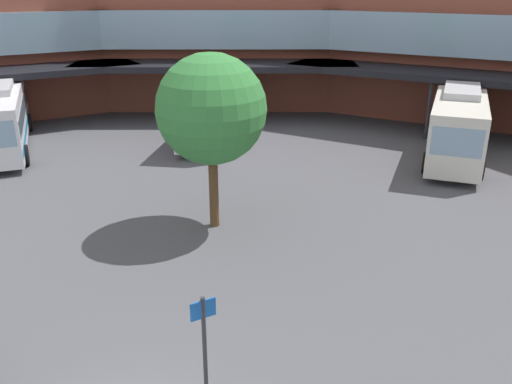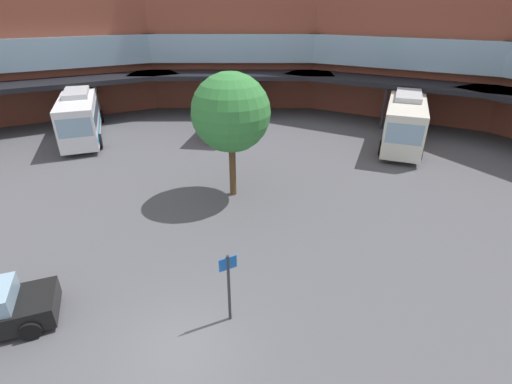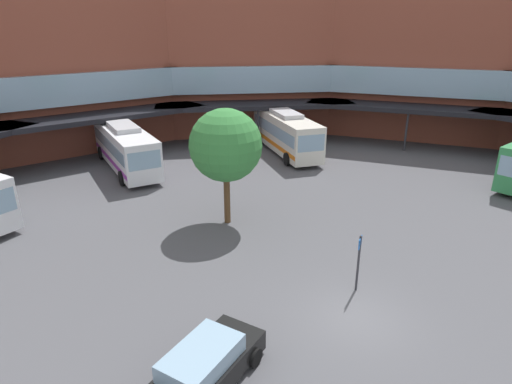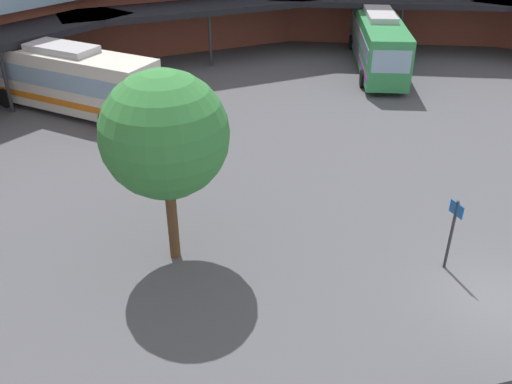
{
  "view_description": "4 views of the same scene",
  "coord_description": "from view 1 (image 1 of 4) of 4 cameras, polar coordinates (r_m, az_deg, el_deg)",
  "views": [
    {
      "loc": [
        6.53,
        -6.19,
        9.01
      ],
      "look_at": [
        -1.78,
        8.51,
        2.3
      ],
      "focal_mm": 37.63,
      "sensor_mm": 36.0,
      "label": 1
    },
    {
      "loc": [
        5.99,
        -5.67,
        9.51
      ],
      "look_at": [
        -2.22,
        8.61,
        1.11
      ],
      "focal_mm": 25.8,
      "sensor_mm": 36.0,
      "label": 2
    },
    {
      "loc": [
        -6.02,
        -13.61,
        10.86
      ],
      "look_at": [
        -2.62,
        9.67,
        1.79
      ],
      "focal_mm": 30.61,
      "sensor_mm": 36.0,
      "label": 3
    },
    {
      "loc": [
        -15.07,
        -1.77,
        11.63
      ],
      "look_at": [
        -0.89,
        8.68,
        1.32
      ],
      "focal_mm": 38.42,
      "sensor_mm": 36.0,
      "label": 4
    }
  ],
  "objects": [
    {
      "name": "station_building",
      "position": [
        24.79,
        14.72,
        16.37
      ],
      "size": [
        71.97,
        44.96,
        14.54
      ],
      "color": "brown",
      "rests_on": "ground"
    },
    {
      "name": "bus_2",
      "position": [
        33.32,
        -3.95,
        9.17
      ],
      "size": [
        6.38,
        11.3,
        3.61
      ],
      "rotation": [
        0.0,
        0.0,
        5.08
      ],
      "color": "white",
      "rests_on": "ground"
    },
    {
      "name": "bus_3",
      "position": [
        31.11,
        20.68,
        7.03
      ],
      "size": [
        4.27,
        11.24,
        3.72
      ],
      "rotation": [
        0.0,
        0.0,
        4.87
      ],
      "color": "silver",
      "rests_on": "ground"
    },
    {
      "name": "bus_5",
      "position": [
        33.48,
        -25.59,
        7.19
      ],
      "size": [
        9.7,
        8.76,
        3.65
      ],
      "rotation": [
        0.0,
        0.0,
        5.58
      ],
      "color": "white",
      "rests_on": "ground"
    },
    {
      "name": "plaza_tree",
      "position": [
        19.71,
        -4.78,
        8.71
      ],
      "size": [
        4.07,
        4.07,
        6.67
      ],
      "color": "brown",
      "rests_on": "ground"
    },
    {
      "name": "stop_sign_post",
      "position": [
        12.41,
        -5.53,
        -15.08
      ],
      "size": [
        0.34,
        0.53,
        2.63
      ],
      "color": "#2D2D33",
      "rests_on": "ground"
    }
  ]
}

